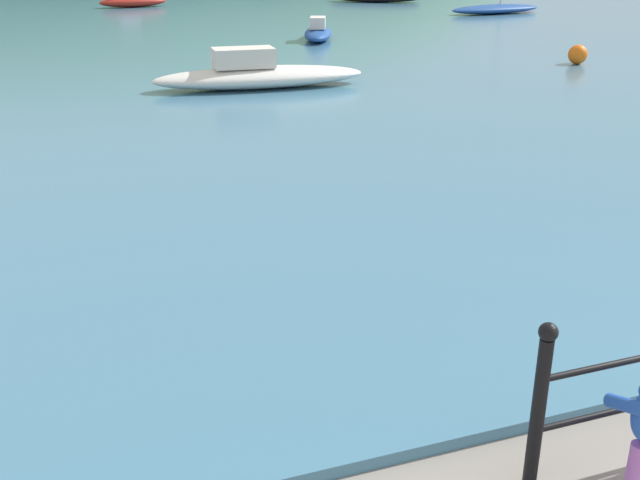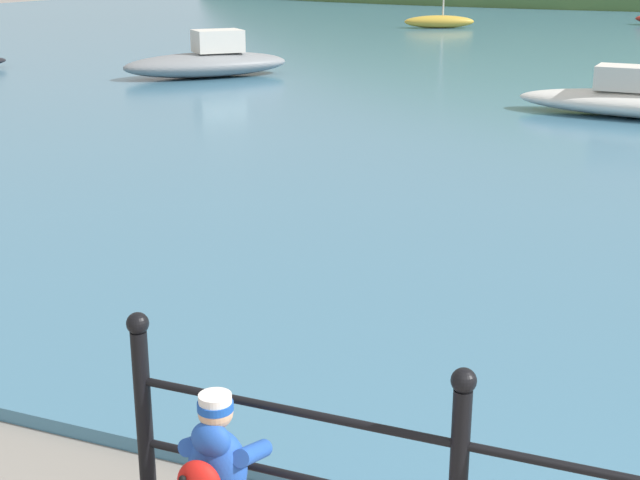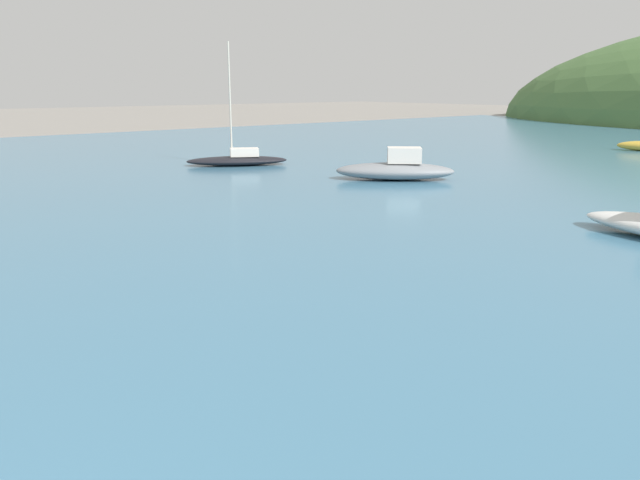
% 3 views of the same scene
% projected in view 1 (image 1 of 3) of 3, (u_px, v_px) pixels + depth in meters
% --- Properties ---
extents(water, '(80.00, 60.00, 0.10)m').
position_uv_depth(water, '(173.00, 22.00, 32.34)').
color(water, teal).
rests_on(water, ground).
extents(boat_mid_harbor, '(2.04, 3.32, 0.80)m').
position_uv_depth(boat_mid_harbor, '(318.00, 32.00, 25.81)').
color(boat_mid_harbor, '#1E4793').
rests_on(boat_mid_harbor, water).
extents(boat_nearest_quay, '(5.11, 2.12, 5.87)m').
position_uv_depth(boat_nearest_quay, '(496.00, 8.00, 35.23)').
color(boat_nearest_quay, '#1E4793').
rests_on(boat_nearest_quay, water).
extents(boat_far_right, '(5.06, 1.69, 0.92)m').
position_uv_depth(boat_far_right, '(258.00, 75.00, 17.42)').
color(boat_far_right, silver).
rests_on(boat_far_right, water).
extents(boat_white_sailboat, '(3.63, 1.74, 1.00)m').
position_uv_depth(boat_white_sailboat, '(132.00, 1.00, 38.54)').
color(boat_white_sailboat, maroon).
rests_on(boat_white_sailboat, water).
extents(mooring_buoy, '(0.53, 0.53, 0.53)m').
position_uv_depth(mooring_buoy, '(578.00, 54.00, 20.77)').
color(mooring_buoy, orange).
rests_on(mooring_buoy, water).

